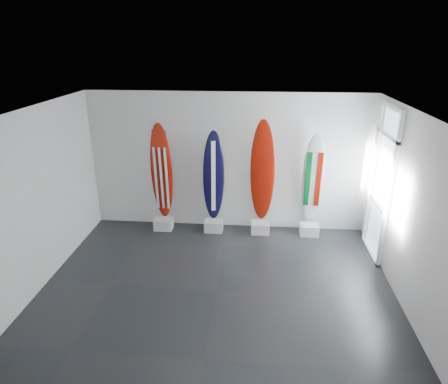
# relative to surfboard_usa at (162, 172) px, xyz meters

# --- Properties ---
(floor) EXTENTS (6.00, 6.00, 0.00)m
(floor) POSITION_rel_surfboard_usa_xyz_m (1.42, -2.28, -1.32)
(floor) COLOR black
(floor) RESTS_ON ground
(ceiling) EXTENTS (6.00, 6.00, 0.00)m
(ceiling) POSITION_rel_surfboard_usa_xyz_m (1.42, -2.28, 1.68)
(ceiling) COLOR white
(ceiling) RESTS_ON wall_back
(wall_back) EXTENTS (6.00, 0.00, 6.00)m
(wall_back) POSITION_rel_surfboard_usa_xyz_m (1.42, 0.22, 0.18)
(wall_back) COLOR white
(wall_back) RESTS_ON ground
(wall_front) EXTENTS (6.00, 0.00, 6.00)m
(wall_front) POSITION_rel_surfboard_usa_xyz_m (1.42, -4.78, 0.18)
(wall_front) COLOR white
(wall_front) RESTS_ON ground
(wall_left) EXTENTS (0.00, 5.00, 5.00)m
(wall_left) POSITION_rel_surfboard_usa_xyz_m (-1.58, -2.28, 0.18)
(wall_left) COLOR white
(wall_left) RESTS_ON ground
(wall_right) EXTENTS (0.00, 5.00, 5.00)m
(wall_right) POSITION_rel_surfboard_usa_xyz_m (4.42, -2.28, 0.18)
(wall_right) COLOR white
(wall_right) RESTS_ON ground
(display_block_usa) EXTENTS (0.40, 0.30, 0.24)m
(display_block_usa) POSITION_rel_surfboard_usa_xyz_m (0.00, -0.10, -1.20)
(display_block_usa) COLOR silver
(display_block_usa) RESTS_ON floor
(surfboard_usa) EXTENTS (0.51, 0.23, 2.16)m
(surfboard_usa) POSITION_rel_surfboard_usa_xyz_m (0.00, 0.00, 0.00)
(surfboard_usa) COLOR #931507
(surfboard_usa) RESTS_ON display_block_usa
(display_block_navy) EXTENTS (0.40, 0.30, 0.24)m
(display_block_navy) POSITION_rel_surfboard_usa_xyz_m (1.13, -0.10, -1.20)
(display_block_navy) COLOR silver
(display_block_navy) RESTS_ON floor
(surfboard_navy) EXTENTS (0.48, 0.27, 2.02)m
(surfboard_navy) POSITION_rel_surfboard_usa_xyz_m (1.13, 0.00, -0.07)
(surfboard_navy) COLOR black
(surfboard_navy) RESTS_ON display_block_navy
(display_block_swiss) EXTENTS (0.40, 0.30, 0.24)m
(display_block_swiss) POSITION_rel_surfboard_usa_xyz_m (2.16, -0.10, -1.20)
(display_block_swiss) COLOR silver
(display_block_swiss) RESTS_ON floor
(surfboard_swiss) EXTENTS (0.55, 0.38, 2.29)m
(surfboard_swiss) POSITION_rel_surfboard_usa_xyz_m (2.16, 0.00, 0.06)
(surfboard_swiss) COLOR #931507
(surfboard_swiss) RESTS_ON display_block_swiss
(display_block_italy) EXTENTS (0.40, 0.30, 0.24)m
(display_block_italy) POSITION_rel_surfboard_usa_xyz_m (3.22, -0.10, -1.20)
(display_block_italy) COLOR silver
(display_block_italy) RESTS_ON floor
(surfboard_italy) EXTENTS (0.49, 0.37, 2.02)m
(surfboard_italy) POSITION_rel_surfboard_usa_xyz_m (3.22, 0.00, -0.07)
(surfboard_italy) COLOR white
(surfboard_italy) RESTS_ON display_block_italy
(wall_outlet) EXTENTS (0.09, 0.02, 0.13)m
(wall_outlet) POSITION_rel_surfboard_usa_xyz_m (-1.03, 0.20, -0.97)
(wall_outlet) COLOR silver
(wall_outlet) RESTS_ON wall_back
(glass_door) EXTENTS (0.12, 1.16, 2.85)m
(glass_door) POSITION_rel_surfboard_usa_xyz_m (4.39, -0.73, 0.11)
(glass_door) COLOR white
(glass_door) RESTS_ON floor
(balcony) EXTENTS (2.80, 2.20, 1.20)m
(balcony) POSITION_rel_surfboard_usa_xyz_m (5.72, -0.73, -0.82)
(balcony) COLOR slate
(balcony) RESTS_ON ground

